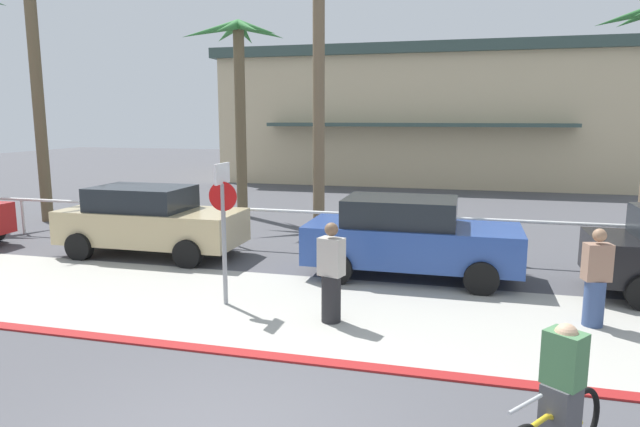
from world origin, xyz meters
TOP-DOWN VIEW (x-y plane):
  - ground_plane at (0.00, 10.00)m, footprint 80.00×80.00m
  - sidewalk_strip at (0.00, 4.20)m, footprint 44.00×4.00m
  - curb_paint at (0.00, 2.20)m, footprint 44.00×0.24m
  - building_backdrop at (-0.08, 27.91)m, footprint 20.57×13.25m
  - rail_fence at (-0.00, 8.50)m, footprint 24.75×0.08m
  - stop_sign_bike_lane at (-1.77, 4.12)m, footprint 0.52×0.56m
  - palm_tree_2 at (-5.10, 12.81)m, footprint 2.89×3.19m
  - car_tan_1 at (-5.08, 7.11)m, footprint 4.40×2.02m
  - car_blue_2 at (1.23, 6.76)m, footprint 4.40×2.02m
  - cyclist_yellow_0 at (3.27, 0.45)m, footprint 1.14×1.49m
  - pedestrian_0 at (0.28, 3.74)m, footprint 0.46×0.40m
  - pedestrian_1 at (4.42, 4.64)m, footprint 0.45×0.39m

SIDE VIEW (x-z plane):
  - ground_plane at x=0.00m, z-range 0.00..0.00m
  - sidewalk_strip at x=0.00m, z-range 0.00..0.02m
  - curb_paint at x=0.00m, z-range 0.00..0.03m
  - cyclist_yellow_0 at x=3.27m, z-range -0.06..1.44m
  - pedestrian_1 at x=4.42m, z-range -0.07..1.55m
  - pedestrian_0 at x=0.28m, z-range -0.06..1.62m
  - rail_fence at x=0.00m, z-range 0.32..1.36m
  - car_tan_1 at x=-5.08m, z-range 0.03..1.72m
  - car_blue_2 at x=1.23m, z-range 0.03..1.72m
  - stop_sign_bike_lane at x=-1.77m, z-range 0.40..2.96m
  - building_backdrop at x=-0.08m, z-range 0.02..6.77m
  - palm_tree_2 at x=-5.10m, z-range 1.75..8.23m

